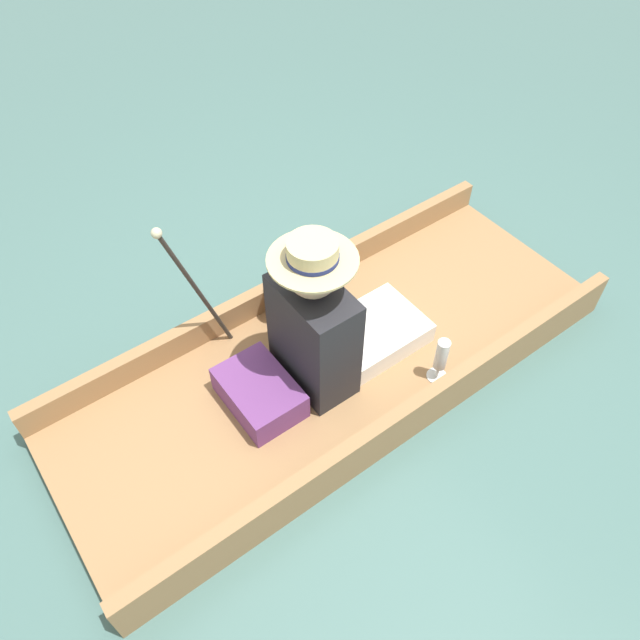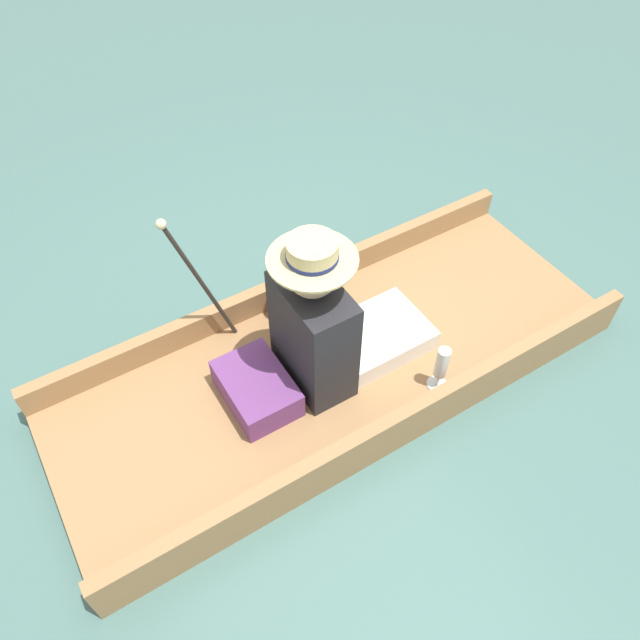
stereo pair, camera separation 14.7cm
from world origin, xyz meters
The scene contains 7 objects.
ground_plane centered at (0.00, 0.00, 0.00)m, with size 16.00×16.00×0.00m, color #476B66.
punt_boat centered at (0.00, 0.00, 0.07)m, with size 1.00×2.67×0.24m.
seat_cushion centered at (0.00, -0.42, 0.17)m, with size 0.39×0.27×0.14m.
seated_person centered at (0.02, -0.06, 0.40)m, with size 0.39×0.76×0.82m.
teddy_bear centered at (-0.34, -0.05, 0.27)m, with size 0.25×0.15×0.35m.
wine_glass centered at (0.37, 0.31, 0.25)m, with size 0.09×0.09×0.25m.
walking_cane centered at (-0.40, -0.47, 0.57)m, with size 0.04×0.26×0.81m.
Camera 1 is at (1.41, -1.13, 2.44)m, focal length 35.00 mm.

